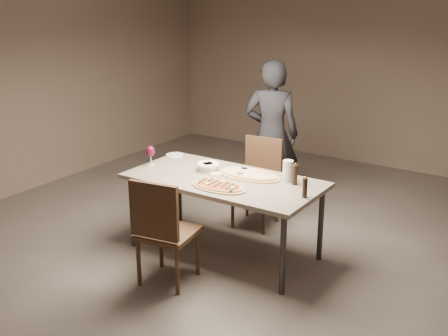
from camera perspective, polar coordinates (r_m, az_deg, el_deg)
The scene contains 14 objects.
room at distance 4.98m, azimuth 0.00°, elevation 6.03°, with size 7.00×7.00×7.00m.
dining_table at distance 5.18m, azimuth 0.00°, elevation -1.65°, with size 1.80×0.90×0.75m.
zucchini_pizza at distance 4.91m, azimuth -0.58°, elevation -1.85°, with size 0.53×0.29×0.05m.
ham_pizza at distance 5.22m, azimuth 2.57°, elevation -0.65°, with size 0.63×0.35×0.04m.
bread_basket at distance 5.36m, azimuth -1.64°, elevation 0.22°, with size 0.22×0.22×0.08m.
oil_dish at distance 5.25m, azimuth -0.84°, elevation -0.61°, with size 0.12×0.12×0.01m.
pepper_mill_left at distance 4.72m, azimuth 8.21°, elevation -1.98°, with size 0.05×0.05×0.19m.
pepper_mill_right at distance 5.01m, azimuth 7.23°, elevation -0.65°, with size 0.05×0.05×0.20m.
carafe at distance 5.07m, azimuth 6.51°, elevation -0.32°, with size 0.09×0.09×0.20m.
wine_glass at distance 5.54m, azimuth -7.48°, elevation 1.66°, with size 0.09×0.09×0.20m.
side_plate at distance 5.87m, azimuth -5.03°, elevation 1.32°, with size 0.18×0.18×0.01m.
chair_near at distance 4.69m, azimuth -6.30°, elevation -5.95°, with size 0.52×0.52×0.96m.
chair_far at distance 5.93m, azimuth 3.59°, elevation -0.89°, with size 0.48×0.48×0.92m.
diner at distance 6.34m, azimuth 4.83°, elevation 3.42°, with size 0.62×0.40×1.69m, color black.
Camera 1 is at (2.69, -4.06, 2.44)m, focal length 45.00 mm.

